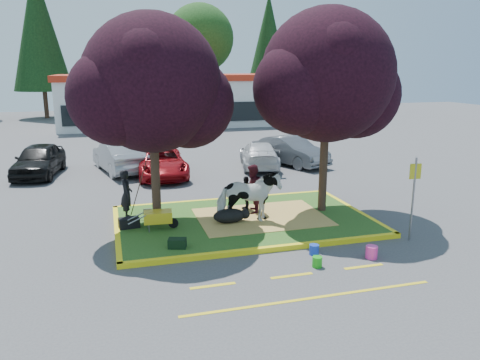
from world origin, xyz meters
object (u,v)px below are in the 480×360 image
object	(u,v)px
handler	(126,194)
wheelbarrow	(158,217)
sign_post	(414,190)
bucket_blue	(314,250)
cow	(249,197)
car_black	(39,160)
bucket_green	(317,262)
bucket_pink	(372,252)
car_silver	(119,156)
calf	(229,216)

from	to	relation	value
handler	wheelbarrow	distance (m)	1.69
sign_post	bucket_blue	bearing A→B (deg)	-170.78
cow	car_black	world-z (taller)	cow
bucket_green	bucket_pink	size ratio (longest dim) A/B	0.81
bucket_green	car_black	size ratio (longest dim) A/B	0.06
car_black	car_silver	world-z (taller)	car_silver
cow	handler	world-z (taller)	cow
car_silver	bucket_green	bearing A→B (deg)	95.57
bucket_blue	car_black	xyz separation A→B (m)	(-8.49, 12.45, 0.61)
cow	handler	xyz separation A→B (m)	(-3.73, 1.51, -0.03)
car_black	calf	bearing A→B (deg)	-46.61
sign_post	car_silver	xyz separation A→B (m)	(-8.00, 12.09, -0.79)
calf	wheelbarrow	xyz separation A→B (m)	(-2.27, -0.02, 0.17)
sign_post	car_silver	bearing A→B (deg)	128.63
handler	sign_post	bearing A→B (deg)	-120.42
bucket_green	car_silver	world-z (taller)	car_silver
cow	sign_post	distance (m)	4.97
cow	bucket_green	xyz separation A→B (m)	(0.81, -3.47, -0.86)
bucket_green	car_black	world-z (taller)	car_black
handler	sign_post	distance (m)	8.96
car_black	car_silver	size ratio (longest dim) A/B	0.96
handler	bucket_blue	bearing A→B (deg)	-135.23
wheelbarrow	bucket_blue	bearing A→B (deg)	-30.72
wheelbarrow	sign_post	world-z (taller)	sign_post
wheelbarrow	cow	bearing A→B (deg)	2.50
handler	car_black	distance (m)	9.03
cow	bucket_pink	distance (m)	4.24
bucket_green	car_black	distance (m)	15.58
cow	car_silver	distance (m)	10.32
car_silver	bucket_blue	bearing A→B (deg)	97.74
cow	bucket_pink	size ratio (longest dim) A/B	5.82
bucket_green	car_black	bearing A→B (deg)	121.87
bucket_pink	calf	bearing A→B (deg)	131.09
bucket_green	car_silver	bearing A→B (deg)	109.11
cow	handler	bearing A→B (deg)	74.88
wheelbarrow	car_silver	size ratio (longest dim) A/B	0.33
sign_post	bucket_pink	world-z (taller)	sign_post
cow	bucket_green	distance (m)	3.67
cow	wheelbarrow	size ratio (longest dim) A/B	1.30
sign_post	bucket_pink	bearing A→B (deg)	-149.00
bucket_green	bucket_pink	bearing A→B (deg)	4.17
bucket_pink	cow	bearing A→B (deg)	126.26
cow	bucket_blue	distance (m)	3.03
wheelbarrow	bucket_green	bearing A→B (deg)	-39.45
calf	wheelbarrow	size ratio (longest dim) A/B	0.69
bucket_pink	bucket_blue	size ratio (longest dim) A/B	1.20
cow	sign_post	world-z (taller)	sign_post
car_black	bucket_green	bearing A→B (deg)	-50.13
wheelbarrow	car_silver	xyz separation A→B (m)	(-0.87, 9.49, 0.22)
calf	bucket_pink	world-z (taller)	calf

